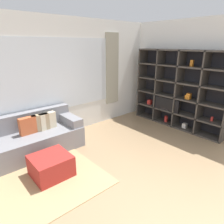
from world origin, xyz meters
The scene contains 7 objects.
ground_plane centered at (0.00, 0.00, 0.00)m, with size 16.00×16.00×0.00m, color #9E7F5B.
wall_back centered at (0.00, 3.22, 1.36)m, with size 6.96×0.11×2.70m.
wall_right centered at (2.92, 1.59, 1.35)m, with size 0.07×4.39×2.70m, color white.
area_rug centered at (-1.40, 1.89, 0.01)m, with size 2.67×1.97×0.01m, color tan.
shelving_unit centered at (2.72, 1.64, 0.98)m, with size 0.38×2.50×1.99m.
couch_main centered at (-0.78, 2.76, 0.31)m, with size 2.01×0.82×0.79m.
ottoman centered at (-0.80, 1.80, 0.18)m, with size 0.61×0.59×0.37m.
Camera 1 is at (-1.92, -1.03, 2.12)m, focal length 32.00 mm.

